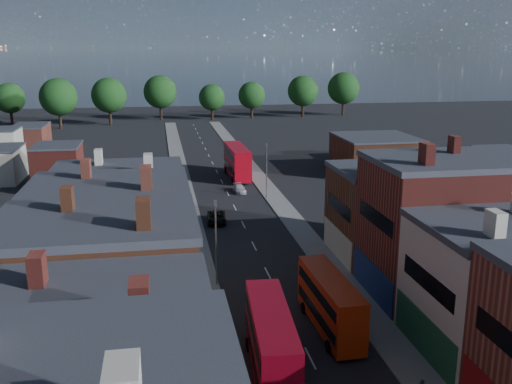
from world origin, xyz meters
name	(u,v)px	position (x,y,z in m)	size (l,w,h in m)	color
pavement_west	(190,222)	(-6.50, 50.00, 0.06)	(3.00, 200.00, 0.12)	gray
pavement_east	(291,217)	(6.50, 50.00, 0.06)	(3.00, 200.00, 0.12)	gray
lamp_post_2	(216,237)	(-5.20, 30.00, 4.70)	(0.25, 0.70, 8.12)	slate
lamp_post_3	(267,167)	(5.20, 60.00, 4.70)	(0.25, 0.70, 8.12)	slate
bus_0	(271,342)	(-3.20, 14.28, 2.53)	(3.32, 11.00, 4.69)	#9F091E
bus_1	(330,302)	(2.56, 19.87, 2.35)	(2.80, 10.17, 4.36)	#B72A0A
bus_2	(237,161)	(2.93, 74.58, 2.89)	(3.37, 12.47, 5.36)	#A70714
car_2	(217,218)	(-3.21, 49.42, 0.69)	(2.29, 4.96, 1.38)	black
car_3	(239,189)	(1.84, 64.41, 0.57)	(1.60, 3.93, 1.14)	silver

